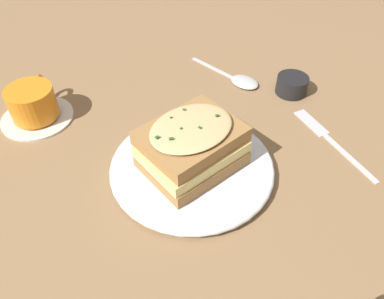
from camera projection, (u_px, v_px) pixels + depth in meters
The scene contains 7 objects.
ground_plane at pixel (185, 180), 0.56m from camera, with size 2.40×2.40×0.00m, color olive.
dinner_plate at pixel (192, 167), 0.57m from camera, with size 0.25×0.25×0.02m.
sandwich at pixel (192, 146), 0.54m from camera, with size 0.17×0.16×0.07m.
teacup_with_saucer at pixel (34, 105), 0.65m from camera, with size 0.13×0.13×0.06m.
fork at pixel (325, 135), 0.64m from camera, with size 0.05×0.19×0.00m.
spoon at pixel (241, 80), 0.75m from camera, with size 0.11×0.16×0.01m.
condiment_pot at pixel (292, 85), 0.71m from camera, with size 0.06×0.06×0.03m, color black.
Camera 1 is at (0.09, 0.36, 0.43)m, focal length 35.00 mm.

